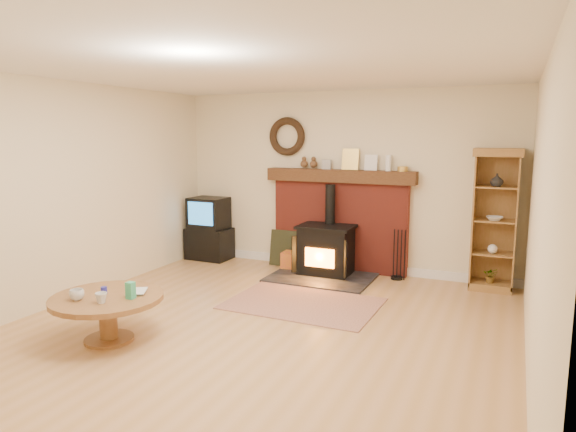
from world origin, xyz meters
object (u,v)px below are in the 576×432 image
at_px(wood_stove, 325,252).
at_px(tv_unit, 209,230).
at_px(coffee_table, 107,304).
at_px(curio_cabinet, 495,220).

distance_m(wood_stove, tv_unit, 2.06).
bearing_deg(tv_unit, coffee_table, -74.00).
bearing_deg(coffee_table, wood_stove, 69.85).
xyz_separation_m(tv_unit, curio_cabinet, (4.22, 0.08, 0.43)).
height_order(curio_cabinet, coffee_table, curio_cabinet).
bearing_deg(wood_stove, tv_unit, 174.55).
bearing_deg(curio_cabinet, coffee_table, -134.69).
height_order(tv_unit, curio_cabinet, curio_cabinet).
bearing_deg(tv_unit, wood_stove, -5.45).
bearing_deg(coffee_table, curio_cabinet, 45.31).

